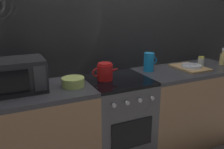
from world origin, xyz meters
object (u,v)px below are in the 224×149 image
mixing_bowl (73,82)px  pitcher (149,62)px  kettle (105,72)px  dish_pile (190,67)px  spray_bottle (223,58)px  microwave (16,76)px  stove_unit (117,120)px  spice_jar (201,61)px

mixing_bowl → pitcher: size_ratio=1.00×
kettle → dish_pile: (1.04, -0.03, -0.06)m
spray_bottle → microwave: bearing=178.2°
kettle → mixing_bowl: (-0.33, -0.06, -0.04)m
stove_unit → spray_bottle: (1.39, -0.03, 0.53)m
kettle → dish_pile: 1.04m
spray_bottle → stove_unit: bearing=179.0°
mixing_bowl → pitcher: (0.89, 0.14, 0.06)m
kettle → spice_jar: 1.26m
stove_unit → spray_bottle: 1.49m
dish_pile → spray_bottle: 0.48m
mixing_bowl → microwave: bearing=169.8°
stove_unit → mixing_bowl: bearing=-175.8°
kettle → mixing_bowl: kettle is taller
spray_bottle → pitcher: bearing=171.9°
stove_unit → spice_jar: (1.14, 0.06, 0.50)m
stove_unit → microwave: size_ratio=1.96×
microwave → spice_jar: 2.05m
spice_jar → spray_bottle: spray_bottle is taller
microwave → kettle: bearing=-1.8°
kettle → pitcher: 0.56m
stove_unit → kettle: kettle is taller
spice_jar → kettle: bearing=-178.3°
microwave → spray_bottle: 2.30m
pitcher → spice_jar: pitcher is taller
kettle → spray_bottle: 1.52m
stove_unit → microwave: microwave is taller
pitcher → spray_bottle: spray_bottle is taller
kettle → dish_pile: size_ratio=0.71×
stove_unit → pitcher: pitcher is taller
kettle → pitcher: (0.56, 0.09, 0.02)m
kettle → spice_jar: (1.26, 0.04, -0.03)m
stove_unit → spray_bottle: size_ratio=4.43×
pitcher → spray_bottle: (0.96, -0.14, -0.02)m
pitcher → dish_pile: (0.48, -0.12, -0.08)m
mixing_bowl → spice_jar: spice_jar is taller
pitcher → spice_jar: (0.71, -0.05, -0.05)m
stove_unit → mixing_bowl: 0.67m
microwave → kettle: (0.78, -0.03, -0.05)m
microwave → kettle: size_ratio=1.62×
stove_unit → kettle: (-0.13, 0.02, 0.53)m
microwave → pitcher: bearing=2.7°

